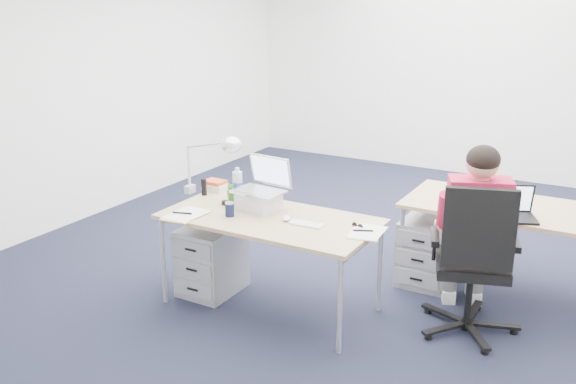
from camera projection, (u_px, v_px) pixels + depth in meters
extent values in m
plane|color=black|center=(352.00, 264.00, 5.73)|extent=(7.00, 7.00, 0.00)
cube|color=white|center=(467.00, 67.00, 8.21)|extent=(6.00, 0.02, 2.80)
cube|color=white|center=(94.00, 84.00, 6.73)|extent=(0.02, 7.00, 2.80)
cube|color=tan|center=(270.00, 219.00, 4.76)|extent=(1.60, 0.80, 0.03)
cylinder|color=#B7BABC|center=(163.00, 261.00, 4.93)|extent=(0.04, 0.04, 0.70)
cylinder|color=#B7BABC|center=(340.00, 306.00, 4.22)|extent=(0.04, 0.04, 0.70)
cylinder|color=#B7BABC|center=(217.00, 232.00, 5.51)|extent=(0.04, 0.04, 0.70)
cylinder|color=#B7BABC|center=(380.00, 268.00, 4.80)|extent=(0.04, 0.04, 0.70)
cube|color=tan|center=(510.00, 208.00, 5.00)|extent=(1.60, 0.80, 0.03)
cylinder|color=#B7BABC|center=(401.00, 248.00, 5.17)|extent=(0.04, 0.04, 0.70)
cylinder|color=#B7BABC|center=(428.00, 222.00, 5.75)|extent=(0.04, 0.04, 0.70)
cylinder|color=black|center=(469.00, 294.00, 4.55)|extent=(0.05, 0.05, 0.44)
cube|color=black|center=(472.00, 264.00, 4.48)|extent=(0.61, 0.61, 0.08)
cube|color=black|center=(479.00, 229.00, 4.15)|extent=(0.46, 0.20, 0.55)
cube|color=#BF1B41|center=(478.00, 219.00, 4.38)|extent=(0.47, 0.36, 0.57)
sphere|color=tan|center=(483.00, 163.00, 4.26)|extent=(0.22, 0.22, 0.22)
cube|color=#9D9FA2|center=(212.00, 259.00, 5.14)|extent=(0.40, 0.50, 0.55)
cube|color=#9D9FA2|center=(427.00, 250.00, 5.32)|extent=(0.40, 0.50, 0.55)
cube|color=white|center=(306.00, 224.00, 4.59)|extent=(0.25, 0.11, 0.01)
ellipsoid|color=white|center=(287.00, 218.00, 4.68)|extent=(0.09, 0.11, 0.03)
cylinder|color=#121839|center=(230.00, 209.00, 4.76)|extent=(0.09, 0.09, 0.11)
cylinder|color=silver|center=(238.00, 183.00, 5.14)|extent=(0.11, 0.11, 0.26)
cube|color=silver|center=(215.00, 185.00, 5.38)|extent=(0.21, 0.18, 0.08)
cube|color=black|center=(204.00, 187.00, 5.24)|extent=(0.04, 0.02, 0.14)
cube|color=#EBDC88|center=(185.00, 215.00, 4.78)|extent=(0.23, 0.33, 0.01)
cube|color=#EBDC88|center=(366.00, 232.00, 4.43)|extent=(0.25, 0.33, 0.01)
cube|color=white|center=(471.00, 194.00, 5.27)|extent=(0.28, 0.35, 0.01)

